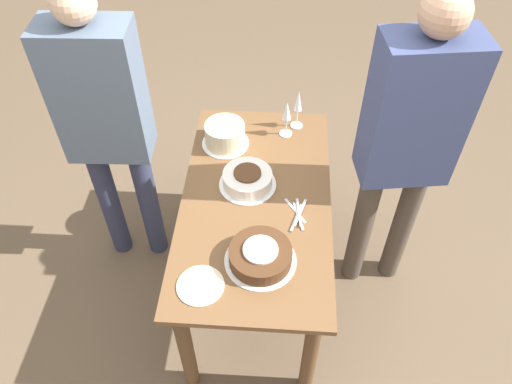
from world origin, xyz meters
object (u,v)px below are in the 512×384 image
cake_front_chocolate (260,256)px  wine_glass_far (287,113)px  wine_glass_near (298,103)px  cake_back_decorated (225,135)px  person_watching (105,118)px  person_cutting (408,137)px  cake_center_white (247,179)px

cake_front_chocolate → wine_glass_far: (0.84, -0.09, 0.10)m
wine_glass_near → cake_back_decorated: bearing=114.6°
cake_front_chocolate → person_watching: (0.57, 0.77, 0.25)m
wine_glass_near → wine_glass_far: wine_glass_near is taller
person_watching → wine_glass_near: bearing=18.2°
person_cutting → person_watching: bearing=-12.0°
cake_center_white → person_cutting: bearing=-87.7°
wine_glass_far → person_cutting: 0.67m
cake_front_chocolate → person_watching: 0.98m
cake_back_decorated → wine_glass_far: (0.10, -0.32, 0.08)m
cake_back_decorated → wine_glass_near: (0.17, -0.37, 0.09)m
cake_center_white → cake_front_chocolate: 0.45m
cake_front_chocolate → person_cutting: bearing=-52.7°
cake_front_chocolate → wine_glass_far: wine_glass_far is taller
cake_back_decorated → person_watching: 0.61m
cake_back_decorated → person_watching: size_ratio=0.15×
cake_center_white → wine_glass_far: 0.44m
cake_back_decorated → person_watching: bearing=107.7°
cake_back_decorated → person_cutting: (-0.26, -0.85, 0.26)m
person_cutting → person_watching: 1.39m
cake_back_decorated → cake_front_chocolate: bearing=-162.7°
cake_center_white → cake_front_chocolate: size_ratio=0.91×
cake_center_white → cake_front_chocolate: same height
cake_back_decorated → wine_glass_near: wine_glass_near is taller
cake_center_white → wine_glass_far: (0.39, -0.18, 0.10)m
wine_glass_far → person_cutting: (-0.36, -0.54, 0.18)m
cake_back_decorated → wine_glass_near: size_ratio=1.07×
cake_front_chocolate → person_cutting: (0.47, -0.62, 0.28)m
person_watching → cake_center_white: bearing=-12.5°
person_cutting → person_watching: person_cutting is taller
wine_glass_far → person_cutting: bearing=-124.1°
wine_glass_near → person_watching: person_watching is taller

